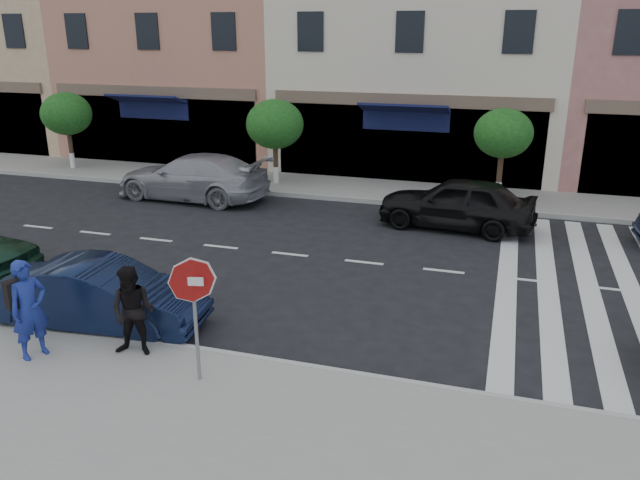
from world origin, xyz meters
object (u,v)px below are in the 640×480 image
Objects in this scene: car_near_mid at (102,295)px; car_far_left at (192,177)px; stop_sign at (193,291)px; car_far_mid at (457,203)px; walker at (133,311)px; photographer at (29,309)px.

car_far_left reaches higher than car_near_mid.
stop_sign is 10.59m from car_far_mid.
car_near_mid is 10.50m from car_far_mid.
walker is 10.66m from car_far_mid.
walker is 0.40× the size of car_near_mid.
car_near_mid is at bearing 12.83° from photographer.
walker is (-1.46, 0.45, -0.76)m from stop_sign.
stop_sign is 12.27m from car_far_left.
walker is at bearing 149.78° from stop_sign.
stop_sign is 3.36m from car_near_mid.
car_far_left is at bearing 11.93° from car_near_mid.
photographer is 11.99m from car_far_mid.
stop_sign is 0.53× the size of car_near_mid.
stop_sign is 1.20× the size of photographer.
car_near_mid is at bearing 139.92° from stop_sign.
stop_sign reaches higher than car_far_mid.
stop_sign is 1.31× the size of walker.
car_near_mid is at bearing -28.73° from car_far_mid.
walker is at bearing -131.96° from car_near_mid.
car_far_mid is (3.18, 10.05, -0.96)m from stop_sign.
photographer reaches higher than car_near_mid.
car_far_mid is (4.64, 9.60, -0.20)m from walker.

